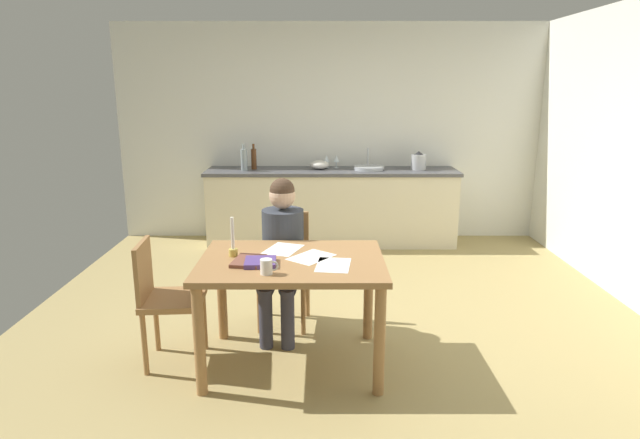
{
  "coord_description": "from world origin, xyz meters",
  "views": [
    {
      "loc": [
        -0.14,
        -4.05,
        1.87
      ],
      "look_at": [
        -0.13,
        0.0,
        0.85
      ],
      "focal_mm": 30.0,
      "sensor_mm": 36.0,
      "label": 1
    }
  ],
  "objects_px": {
    "dining_table": "(290,275)",
    "wine_glass_by_kettle": "(325,159)",
    "chair_at_table": "(283,262)",
    "book_cookery": "(259,262)",
    "bottle_vinegar": "(252,159)",
    "coffee_mug": "(265,267)",
    "mixing_bowl": "(318,165)",
    "chair_side_empty": "(162,296)",
    "candlestick": "(231,245)",
    "sink_unit": "(367,168)",
    "person_seated": "(280,247)",
    "book_magazine": "(247,261)",
    "bottle_oil": "(242,159)",
    "wine_glass_near_sink": "(335,159)",
    "stovetop_kettle": "(417,161)"
  },
  "relations": [
    {
      "from": "dining_table",
      "to": "wine_glass_by_kettle",
      "type": "distance_m",
      "value": 3.12
    },
    {
      "from": "chair_at_table",
      "to": "book_cookery",
      "type": "bearing_deg",
      "value": -97.26
    },
    {
      "from": "wine_glass_by_kettle",
      "to": "dining_table",
      "type": "bearing_deg",
      "value": -94.9
    },
    {
      "from": "dining_table",
      "to": "bottle_vinegar",
      "type": "bearing_deg",
      "value": 101.42
    },
    {
      "from": "coffee_mug",
      "to": "bottle_vinegar",
      "type": "distance_m",
      "value": 3.3
    },
    {
      "from": "mixing_bowl",
      "to": "chair_side_empty",
      "type": "bearing_deg",
      "value": -109.49
    },
    {
      "from": "candlestick",
      "to": "sink_unit",
      "type": "height_order",
      "value": "sink_unit"
    },
    {
      "from": "book_cookery",
      "to": "sink_unit",
      "type": "xyz_separation_m",
      "value": [
        0.96,
        3.05,
        0.15
      ]
    },
    {
      "from": "bottle_vinegar",
      "to": "wine_glass_by_kettle",
      "type": "distance_m",
      "value": 0.87
    },
    {
      "from": "chair_side_empty",
      "to": "mixing_bowl",
      "type": "xyz_separation_m",
      "value": [
        1.05,
        2.96,
        0.47
      ]
    },
    {
      "from": "sink_unit",
      "to": "bottle_vinegar",
      "type": "xyz_separation_m",
      "value": [
        -1.37,
        0.03,
        0.11
      ]
    },
    {
      "from": "person_seated",
      "to": "mixing_bowl",
      "type": "distance_m",
      "value": 2.48
    },
    {
      "from": "bottle_vinegar",
      "to": "book_magazine",
      "type": "bearing_deg",
      "value": -83.93
    },
    {
      "from": "book_cookery",
      "to": "bottle_vinegar",
      "type": "relative_size",
      "value": 0.67
    },
    {
      "from": "sink_unit",
      "to": "bottle_oil",
      "type": "bearing_deg",
      "value": -176.84
    },
    {
      "from": "wine_glass_by_kettle",
      "to": "person_seated",
      "type": "bearing_deg",
      "value": -98.22
    },
    {
      "from": "bottle_vinegar",
      "to": "mixing_bowl",
      "type": "distance_m",
      "value": 0.78
    },
    {
      "from": "book_cookery",
      "to": "mixing_bowl",
      "type": "height_order",
      "value": "mixing_bowl"
    },
    {
      "from": "book_magazine",
      "to": "dining_table",
      "type": "bearing_deg",
      "value": 23.12
    },
    {
      "from": "bottle_oil",
      "to": "bottle_vinegar",
      "type": "relative_size",
      "value": 1.03
    },
    {
      "from": "coffee_mug",
      "to": "bottle_oil",
      "type": "distance_m",
      "value": 3.21
    },
    {
      "from": "dining_table",
      "to": "wine_glass_by_kettle",
      "type": "relative_size",
      "value": 7.9
    },
    {
      "from": "coffee_mug",
      "to": "mixing_bowl",
      "type": "xyz_separation_m",
      "value": [
        0.31,
        3.28,
        0.15
      ]
    },
    {
      "from": "chair_side_empty",
      "to": "mixing_bowl",
      "type": "height_order",
      "value": "mixing_bowl"
    },
    {
      "from": "coffee_mug",
      "to": "book_magazine",
      "type": "distance_m",
      "value": 0.26
    },
    {
      "from": "wine_glass_near_sink",
      "to": "stovetop_kettle",
      "type": "bearing_deg",
      "value": -8.81
    },
    {
      "from": "book_magazine",
      "to": "bottle_vinegar",
      "type": "bearing_deg",
      "value": 104.67
    },
    {
      "from": "dining_table",
      "to": "bottle_oil",
      "type": "distance_m",
      "value": 2.97
    },
    {
      "from": "person_seated",
      "to": "bottle_vinegar",
      "type": "relative_size",
      "value": 3.96
    },
    {
      "from": "person_seated",
      "to": "wine_glass_by_kettle",
      "type": "height_order",
      "value": "person_seated"
    },
    {
      "from": "dining_table",
      "to": "book_magazine",
      "type": "height_order",
      "value": "book_magazine"
    },
    {
      "from": "dining_table",
      "to": "bottle_oil",
      "type": "height_order",
      "value": "bottle_oil"
    },
    {
      "from": "coffee_mug",
      "to": "mixing_bowl",
      "type": "distance_m",
      "value": 3.29
    },
    {
      "from": "mixing_bowl",
      "to": "wine_glass_by_kettle",
      "type": "distance_m",
      "value": 0.14
    },
    {
      "from": "chair_at_table",
      "to": "person_seated",
      "type": "bearing_deg",
      "value": -93.78
    },
    {
      "from": "candlestick",
      "to": "stovetop_kettle",
      "type": "height_order",
      "value": "stovetop_kettle"
    },
    {
      "from": "stovetop_kettle",
      "to": "chair_at_table",
      "type": "bearing_deg",
      "value": -122.68
    },
    {
      "from": "book_cookery",
      "to": "wine_glass_by_kettle",
      "type": "xyz_separation_m",
      "value": [
        0.46,
        3.2,
        0.24
      ]
    },
    {
      "from": "coffee_mug",
      "to": "stovetop_kettle",
      "type": "relative_size",
      "value": 0.51
    },
    {
      "from": "dining_table",
      "to": "book_magazine",
      "type": "xyz_separation_m",
      "value": [
        -0.28,
        -0.07,
        0.12
      ]
    },
    {
      "from": "bottle_oil",
      "to": "wine_glass_near_sink",
      "type": "xyz_separation_m",
      "value": [
        1.09,
        0.23,
        -0.02
      ]
    },
    {
      "from": "dining_table",
      "to": "person_seated",
      "type": "distance_m",
      "value": 0.55
    },
    {
      "from": "mixing_bowl",
      "to": "stovetop_kettle",
      "type": "height_order",
      "value": "stovetop_kettle"
    },
    {
      "from": "chair_at_table",
      "to": "bottle_vinegar",
      "type": "height_order",
      "value": "bottle_vinegar"
    },
    {
      "from": "chair_at_table",
      "to": "sink_unit",
      "type": "distance_m",
      "value": 2.45
    },
    {
      "from": "candlestick",
      "to": "bottle_vinegar",
      "type": "xyz_separation_m",
      "value": [
        -0.21,
        2.91,
        0.2
      ]
    },
    {
      "from": "chair_at_table",
      "to": "coffee_mug",
      "type": "relative_size",
      "value": 7.97
    },
    {
      "from": "wine_glass_near_sink",
      "to": "bottle_oil",
      "type": "bearing_deg",
      "value": -168.19
    },
    {
      "from": "mixing_bowl",
      "to": "sink_unit",
      "type": "bearing_deg",
      "value": -4.39
    },
    {
      "from": "candlestick",
      "to": "mixing_bowl",
      "type": "bearing_deg",
      "value": 78.88
    }
  ]
}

